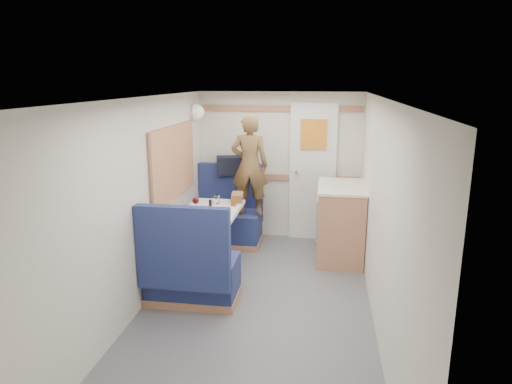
% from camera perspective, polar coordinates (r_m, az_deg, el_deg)
% --- Properties ---
extents(floor, '(4.50, 4.50, 0.00)m').
position_cam_1_polar(floor, '(4.46, -0.19, -14.99)').
color(floor, '#515156').
rests_on(floor, ground).
extents(ceiling, '(4.50, 4.50, 0.00)m').
position_cam_1_polar(ceiling, '(3.91, -0.22, 11.61)').
color(ceiling, silver).
rests_on(ceiling, wall_back).
extents(wall_back, '(2.20, 0.02, 2.00)m').
position_cam_1_polar(wall_back, '(6.25, 2.98, 3.23)').
color(wall_back, silver).
rests_on(wall_back, floor).
extents(wall_left, '(0.02, 4.50, 2.00)m').
position_cam_1_polar(wall_left, '(4.38, -14.60, -1.88)').
color(wall_left, silver).
rests_on(wall_left, floor).
extents(wall_right, '(0.02, 4.50, 2.00)m').
position_cam_1_polar(wall_right, '(4.06, 15.34, -3.16)').
color(wall_right, silver).
rests_on(wall_right, floor).
extents(oak_trim_low, '(2.15, 0.02, 0.08)m').
position_cam_1_polar(oak_trim_low, '(6.26, 2.95, 1.85)').
color(oak_trim_low, '#A66C4B').
rests_on(oak_trim_low, wall_back).
extents(oak_trim_high, '(2.15, 0.02, 0.08)m').
position_cam_1_polar(oak_trim_high, '(6.13, 3.06, 10.38)').
color(oak_trim_high, '#A66C4B').
rests_on(oak_trim_high, wall_back).
extents(side_window, '(0.04, 1.30, 0.72)m').
position_cam_1_polar(side_window, '(5.22, -10.30, 3.69)').
color(side_window, '#A6AD93').
rests_on(side_window, wall_left).
extents(rear_door, '(0.62, 0.12, 1.86)m').
position_cam_1_polar(rear_door, '(6.19, 7.09, 2.79)').
color(rear_door, white).
rests_on(rear_door, wall_back).
extents(dinette_table, '(0.62, 0.92, 0.72)m').
position_cam_1_polar(dinette_table, '(5.27, -5.53, -3.73)').
color(dinette_table, white).
rests_on(dinette_table, floor).
extents(bench_far, '(0.90, 0.59, 1.05)m').
position_cam_1_polar(bench_far, '(6.15, -3.52, -3.68)').
color(bench_far, navy).
rests_on(bench_far, floor).
extents(bench_near, '(0.90, 0.59, 1.05)m').
position_cam_1_polar(bench_near, '(4.58, -8.12, -10.14)').
color(bench_near, navy).
rests_on(bench_near, floor).
extents(ledge, '(0.90, 0.14, 0.04)m').
position_cam_1_polar(ledge, '(6.24, -3.10, 2.10)').
color(ledge, '#A66C4B').
rests_on(ledge, bench_far).
extents(dome_light, '(0.20, 0.20, 0.20)m').
position_cam_1_polar(dome_light, '(5.96, -7.48, 9.89)').
color(dome_light, white).
rests_on(dome_light, wall_left).
extents(galley_counter, '(0.57, 0.92, 0.92)m').
position_cam_1_polar(galley_counter, '(5.67, 10.46, -3.66)').
color(galley_counter, '#A66C4B').
rests_on(galley_counter, floor).
extents(person, '(0.48, 0.32, 1.29)m').
position_cam_1_polar(person, '(5.79, -0.80, 3.35)').
color(person, brown).
rests_on(person, bench_far).
extents(duffel_bag, '(0.55, 0.37, 0.24)m').
position_cam_1_polar(duffel_bag, '(6.20, -2.55, 3.36)').
color(duffel_bag, black).
rests_on(duffel_bag, ledge).
extents(tray, '(0.40, 0.45, 0.02)m').
position_cam_1_polar(tray, '(5.13, -4.96, -2.30)').
color(tray, white).
rests_on(tray, dinette_table).
extents(orange_fruit, '(0.07, 0.07, 0.07)m').
position_cam_1_polar(orange_fruit, '(4.98, -4.09, -2.23)').
color(orange_fruit, orange).
rests_on(orange_fruit, tray).
extents(cheese_block, '(0.10, 0.08, 0.03)m').
position_cam_1_polar(cheese_block, '(4.95, -5.05, -2.62)').
color(cheese_block, '#E4CE84').
rests_on(cheese_block, tray).
extents(wine_glass, '(0.08, 0.08, 0.17)m').
position_cam_1_polar(wine_glass, '(5.09, -7.56, -1.16)').
color(wine_glass, white).
rests_on(wine_glass, dinette_table).
extents(tumbler_left, '(0.07, 0.07, 0.11)m').
position_cam_1_polar(tumbler_left, '(5.00, -8.91, -2.29)').
color(tumbler_left, white).
rests_on(tumbler_left, dinette_table).
extents(tumbler_right, '(0.07, 0.07, 0.11)m').
position_cam_1_polar(tumbler_right, '(5.43, -4.91, -0.90)').
color(tumbler_right, silver).
rests_on(tumbler_right, dinette_table).
extents(beer_glass, '(0.06, 0.06, 0.10)m').
position_cam_1_polar(beer_glass, '(5.31, -2.81, -1.24)').
color(beer_glass, brown).
rests_on(beer_glass, dinette_table).
extents(pepper_grinder, '(0.04, 0.04, 0.09)m').
position_cam_1_polar(pepper_grinder, '(5.26, -5.73, -1.47)').
color(pepper_grinder, black).
rests_on(pepper_grinder, dinette_table).
extents(salt_grinder, '(0.03, 0.03, 0.08)m').
position_cam_1_polar(salt_grinder, '(5.30, -5.26, -1.41)').
color(salt_grinder, white).
rests_on(salt_grinder, dinette_table).
extents(bread_loaf, '(0.16, 0.25, 0.10)m').
position_cam_1_polar(bread_loaf, '(5.51, -2.37, -0.66)').
color(bread_loaf, brown).
rests_on(bread_loaf, dinette_table).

